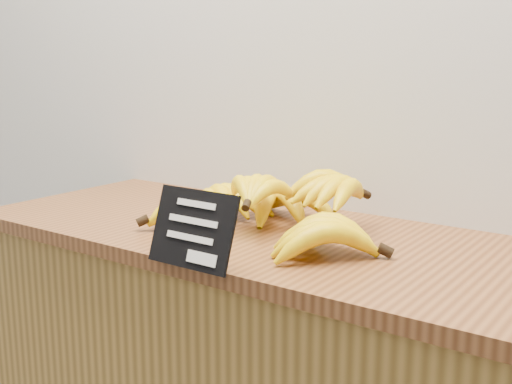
# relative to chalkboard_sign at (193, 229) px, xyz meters

# --- Properties ---
(counter_top) EXTENTS (1.32, 0.54, 0.03)m
(counter_top) POSITION_rel_chalkboard_sign_xyz_m (-0.02, 0.27, -0.08)
(counter_top) COLOR brown
(counter_top) RESTS_ON counter
(chalkboard_sign) EXTENTS (0.17, 0.05, 0.13)m
(chalkboard_sign) POSITION_rel_chalkboard_sign_xyz_m (0.00, 0.00, 0.00)
(chalkboard_sign) COLOR black
(chalkboard_sign) RESTS_ON counter_top
(banana_pile) EXTENTS (0.55, 0.42, 0.12)m
(banana_pile) POSITION_rel_chalkboard_sign_xyz_m (-0.02, 0.27, -0.02)
(banana_pile) COLOR yellow
(banana_pile) RESTS_ON counter_top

